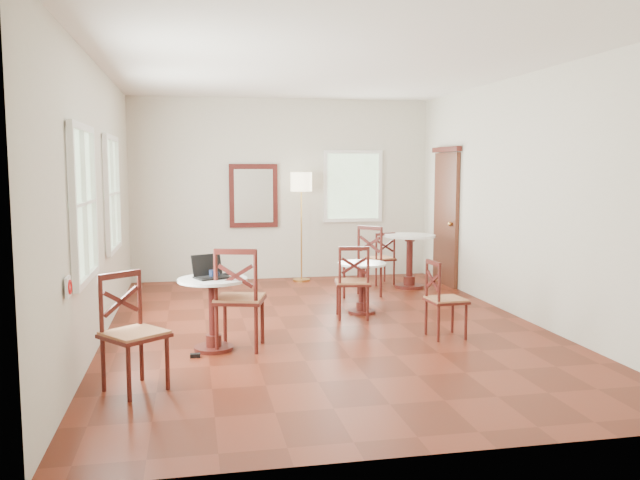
# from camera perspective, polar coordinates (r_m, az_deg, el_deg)

# --- Properties ---
(ground) EXTENTS (7.00, 7.00, 0.00)m
(ground) POSITION_cam_1_polar(r_m,az_deg,el_deg) (7.76, 0.43, -7.60)
(ground) COLOR #5E1F10
(ground) RESTS_ON ground
(room_shell) EXTENTS (5.02, 7.02, 3.01)m
(room_shell) POSITION_cam_1_polar(r_m,az_deg,el_deg) (7.79, -0.40, 6.49)
(room_shell) COLOR beige
(room_shell) RESTS_ON ground
(cafe_table_near) EXTENTS (0.71, 0.71, 0.75)m
(cafe_table_near) POSITION_cam_1_polar(r_m,az_deg,el_deg) (6.80, -9.32, -5.68)
(cafe_table_near) COLOR #4C1813
(cafe_table_near) RESTS_ON ground
(cafe_table_mid) EXTENTS (0.62, 0.62, 0.66)m
(cafe_table_mid) POSITION_cam_1_polar(r_m,az_deg,el_deg) (8.43, 3.68, -3.66)
(cafe_table_mid) COLOR #4C1813
(cafe_table_mid) RESTS_ON ground
(cafe_table_back) EXTENTS (0.79, 0.79, 0.83)m
(cafe_table_back) POSITION_cam_1_polar(r_m,az_deg,el_deg) (10.25, 7.82, -1.31)
(cafe_table_back) COLOR #4C1813
(cafe_table_back) RESTS_ON ground
(chair_near_a) EXTENTS (0.60, 0.60, 1.07)m
(chair_near_a) POSITION_cam_1_polar(r_m,az_deg,el_deg) (6.79, -7.06, -5.08)
(chair_near_a) COLOR #4C1813
(chair_near_a) RESTS_ON ground
(chair_near_b) EXTENTS (0.64, 0.64, 0.99)m
(chair_near_b) POSITION_cam_1_polar(r_m,az_deg,el_deg) (5.75, -16.04, -7.77)
(chair_near_b) COLOR #4C1813
(chair_near_b) RESTS_ON ground
(chair_mid_a) EXTENTS (0.48, 0.48, 0.92)m
(chair_mid_a) POSITION_cam_1_polar(r_m,az_deg,el_deg) (8.13, 2.87, -3.67)
(chair_mid_a) COLOR #4C1813
(chair_mid_a) RESTS_ON ground
(chair_mid_b) EXTENTS (0.42, 0.42, 0.86)m
(chair_mid_b) POSITION_cam_1_polar(r_m,az_deg,el_deg) (7.34, 10.78, -5.10)
(chair_mid_b) COLOR #4C1813
(chair_mid_b) RESTS_ON ground
(chair_back_a) EXTENTS (0.46, 0.46, 0.84)m
(chair_back_a) POSITION_cam_1_polar(r_m,az_deg,el_deg) (10.52, 5.36, -1.59)
(chair_back_a) COLOR #4C1813
(chair_back_a) RESTS_ON ground
(chair_back_b) EXTENTS (0.66, 0.66, 1.02)m
(chair_back_b) POSITION_cam_1_polar(r_m,az_deg,el_deg) (9.42, 3.83, -1.97)
(chair_back_b) COLOR #4C1813
(chair_back_b) RESTS_ON ground
(floor_lamp) EXTENTS (0.35, 0.35, 1.79)m
(floor_lamp) POSITION_cam_1_polar(r_m,az_deg,el_deg) (10.68, -1.65, 4.45)
(floor_lamp) COLOR #BF8C3F
(floor_lamp) RESTS_ON ground
(laptop) EXTENTS (0.40, 0.38, 0.23)m
(laptop) POSITION_cam_1_polar(r_m,az_deg,el_deg) (6.78, -9.59, -2.78)
(laptop) COLOR black
(laptop) RESTS_ON cafe_table_near
(mouse) EXTENTS (0.10, 0.06, 0.04)m
(mouse) POSITION_cam_1_polar(r_m,az_deg,el_deg) (6.85, -8.25, -3.00)
(mouse) COLOR black
(mouse) RESTS_ON cafe_table_near
(navy_mug) EXTENTS (0.11, 0.07, 0.09)m
(navy_mug) POSITION_cam_1_polar(r_m,az_deg,el_deg) (6.74, -9.31, -2.96)
(navy_mug) COLOR black
(navy_mug) RESTS_ON cafe_table_near
(water_glass) EXTENTS (0.06, 0.06, 0.09)m
(water_glass) POSITION_cam_1_polar(r_m,az_deg,el_deg) (6.92, -8.71, -2.68)
(water_glass) COLOR white
(water_glass) RESTS_ON cafe_table_near
(power_adapter) EXTENTS (0.10, 0.06, 0.04)m
(power_adapter) POSITION_cam_1_polar(r_m,az_deg,el_deg) (6.68, -10.84, -9.87)
(power_adapter) COLOR black
(power_adapter) RESTS_ON ground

